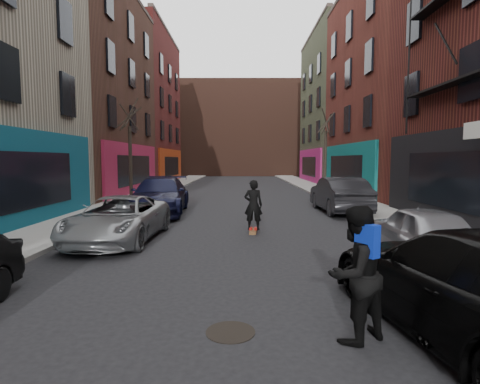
{
  "coord_description": "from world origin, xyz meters",
  "views": [
    {
      "loc": [
        0.06,
        -3.24,
        2.44
      ],
      "look_at": [
        0.04,
        6.33,
        1.6
      ],
      "focal_mm": 28.0,
      "sensor_mm": 36.0,
      "label": 1
    }
  ],
  "objects_px": {
    "skateboarder": "(253,205)",
    "manhole": "(230,332)",
    "parked_left_end": "(160,195)",
    "parked_right_far": "(420,231)",
    "parked_right_mid": "(477,285)",
    "parked_right_end": "(339,195)",
    "skateboard": "(253,231)",
    "pedestrian": "(355,273)",
    "tree_right_far": "(326,144)",
    "tree_left_far": "(130,143)",
    "parked_left_far": "(119,219)"
  },
  "relations": [
    {
      "from": "skateboard",
      "to": "skateboarder",
      "type": "distance_m",
      "value": 0.88
    },
    {
      "from": "tree_right_far",
      "to": "parked_right_far",
      "type": "bearing_deg",
      "value": -95.38
    },
    {
      "from": "parked_right_mid",
      "to": "pedestrian",
      "type": "distance_m",
      "value": 1.63
    },
    {
      "from": "parked_right_end",
      "to": "skateboard",
      "type": "distance_m",
      "value": 6.44
    },
    {
      "from": "parked_right_far",
      "to": "parked_right_end",
      "type": "bearing_deg",
      "value": -89.11
    },
    {
      "from": "parked_left_far",
      "to": "parked_right_mid",
      "type": "distance_m",
      "value": 9.22
    },
    {
      "from": "parked_left_end",
      "to": "pedestrian",
      "type": "distance_m",
      "value": 12.96
    },
    {
      "from": "skateboarder",
      "to": "manhole",
      "type": "height_order",
      "value": "skateboarder"
    },
    {
      "from": "parked_left_end",
      "to": "skateboard",
      "type": "distance_m",
      "value": 6.07
    },
    {
      "from": "parked_left_far",
      "to": "parked_right_far",
      "type": "height_order",
      "value": "parked_left_far"
    },
    {
      "from": "parked_right_mid",
      "to": "manhole",
      "type": "distance_m",
      "value": 3.38
    },
    {
      "from": "tree_right_far",
      "to": "parked_left_far",
      "type": "distance_m",
      "value": 19.12
    },
    {
      "from": "parked_right_end",
      "to": "pedestrian",
      "type": "distance_m",
      "value": 12.69
    },
    {
      "from": "tree_left_far",
      "to": "parked_right_mid",
      "type": "bearing_deg",
      "value": -60.17
    },
    {
      "from": "skateboarder",
      "to": "skateboard",
      "type": "bearing_deg",
      "value": -0.0
    },
    {
      "from": "parked_right_end",
      "to": "parked_right_mid",
      "type": "bearing_deg",
      "value": 82.28
    },
    {
      "from": "parked_left_far",
      "to": "skateboarder",
      "type": "distance_m",
      "value": 4.26
    },
    {
      "from": "skateboarder",
      "to": "manhole",
      "type": "relative_size",
      "value": 2.38
    },
    {
      "from": "parked_right_far",
      "to": "skateboarder",
      "type": "height_order",
      "value": "skateboarder"
    },
    {
      "from": "skateboarder",
      "to": "manhole",
      "type": "xyz_separation_m",
      "value": [
        -0.56,
        -7.21,
        -0.93
      ]
    },
    {
      "from": "parked_right_end",
      "to": "skateboard",
      "type": "bearing_deg",
      "value": 48.58
    },
    {
      "from": "parked_left_end",
      "to": "parked_right_far",
      "type": "height_order",
      "value": "parked_left_end"
    },
    {
      "from": "tree_right_far",
      "to": "manhole",
      "type": "relative_size",
      "value": 9.71
    },
    {
      "from": "tree_left_far",
      "to": "pedestrian",
      "type": "relative_size",
      "value": 3.55
    },
    {
      "from": "tree_left_far",
      "to": "parked_right_far",
      "type": "height_order",
      "value": "tree_left_far"
    },
    {
      "from": "parked_left_end",
      "to": "parked_right_end",
      "type": "xyz_separation_m",
      "value": [
        8.19,
        0.44,
        -0.0
      ]
    },
    {
      "from": "parked_right_mid",
      "to": "pedestrian",
      "type": "height_order",
      "value": "pedestrian"
    },
    {
      "from": "parked_right_mid",
      "to": "skateboard",
      "type": "height_order",
      "value": "parked_right_mid"
    },
    {
      "from": "pedestrian",
      "to": "manhole",
      "type": "xyz_separation_m",
      "value": [
        -1.67,
        0.23,
        -0.92
      ]
    },
    {
      "from": "manhole",
      "to": "skateboard",
      "type": "bearing_deg",
      "value": 85.54
    },
    {
      "from": "tree_right_far",
      "to": "parked_right_end",
      "type": "xyz_separation_m",
      "value": [
        -1.6,
        -10.06,
        -2.72
      ]
    },
    {
      "from": "parked_right_mid",
      "to": "parked_right_far",
      "type": "distance_m",
      "value": 4.45
    },
    {
      "from": "parked_left_far",
      "to": "pedestrian",
      "type": "height_order",
      "value": "pedestrian"
    },
    {
      "from": "tree_left_far",
      "to": "skateboard",
      "type": "bearing_deg",
      "value": -53.27
    },
    {
      "from": "pedestrian",
      "to": "manhole",
      "type": "bearing_deg",
      "value": -39.78
    },
    {
      "from": "skateboard",
      "to": "pedestrian",
      "type": "relative_size",
      "value": 0.44
    },
    {
      "from": "parked_left_end",
      "to": "pedestrian",
      "type": "height_order",
      "value": "pedestrian"
    },
    {
      "from": "parked_left_far",
      "to": "skateboarder",
      "type": "xyz_separation_m",
      "value": [
        4.07,
        1.23,
        0.27
      ]
    },
    {
      "from": "parked_left_far",
      "to": "parked_right_far",
      "type": "bearing_deg",
      "value": -11.84
    },
    {
      "from": "tree_left_far",
      "to": "parked_right_far",
      "type": "relative_size",
      "value": 1.67
    },
    {
      "from": "parked_right_far",
      "to": "skateboarder",
      "type": "bearing_deg",
      "value": -36.8
    },
    {
      "from": "manhole",
      "to": "tree_right_far",
      "type": "bearing_deg",
      "value": 74.16
    },
    {
      "from": "tree_left_far",
      "to": "manhole",
      "type": "xyz_separation_m",
      "value": [
        6.11,
        -16.16,
        -3.37
      ]
    },
    {
      "from": "parked_right_far",
      "to": "skateboarder",
      "type": "relative_size",
      "value": 2.34
    },
    {
      "from": "tree_right_far",
      "to": "manhole",
      "type": "height_order",
      "value": "tree_right_far"
    },
    {
      "from": "parked_right_mid",
      "to": "skateboarder",
      "type": "distance_m",
      "value": 7.94
    },
    {
      "from": "skateboard",
      "to": "parked_left_far",
      "type": "bearing_deg",
      "value": -157.66
    },
    {
      "from": "tree_right_far",
      "to": "parked_right_mid",
      "type": "xyz_separation_m",
      "value": [
        -3.0,
        -22.4,
        -2.76
      ]
    },
    {
      "from": "parked_left_far",
      "to": "parked_right_far",
      "type": "xyz_separation_m",
      "value": [
        8.09,
        -1.97,
        -0.0
      ]
    },
    {
      "from": "parked_left_far",
      "to": "skateboard",
      "type": "relative_size",
      "value": 6.0
    }
  ]
}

